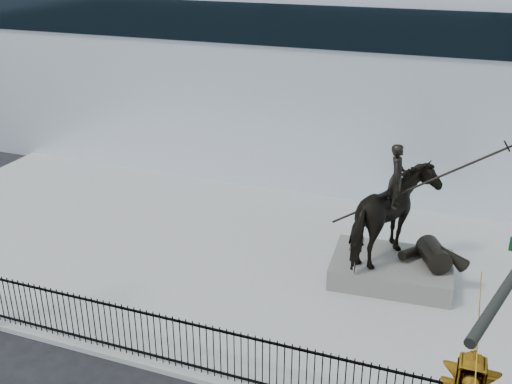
% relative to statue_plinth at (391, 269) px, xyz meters
% --- Properties ---
extents(plaza, '(30.00, 12.00, 0.15)m').
position_rel_statue_plinth_xyz_m(plaza, '(-3.69, -0.38, -0.42)').
color(plaza, '#9B9B98').
rests_on(plaza, ground).
extents(building, '(44.00, 14.00, 9.00)m').
position_rel_statue_plinth_xyz_m(building, '(-3.69, 12.62, 4.01)').
color(building, silver).
rests_on(building, ground).
extents(picket_fence, '(22.10, 0.10, 1.50)m').
position_rel_statue_plinth_xyz_m(picket_fence, '(-3.69, -6.13, 0.41)').
color(picket_fence, black).
rests_on(picket_fence, plaza).
extents(statue_plinth, '(3.84, 2.77, 0.69)m').
position_rel_statue_plinth_xyz_m(statue_plinth, '(0.00, 0.00, 0.00)').
color(statue_plinth, '#615F59').
rests_on(statue_plinth, plaza).
extents(equestrian_statue, '(4.71, 3.07, 3.99)m').
position_rel_statue_plinth_xyz_m(equestrian_statue, '(0.07, 0.00, 1.79)').
color(equestrian_statue, black).
rests_on(equestrian_statue, statue_plinth).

